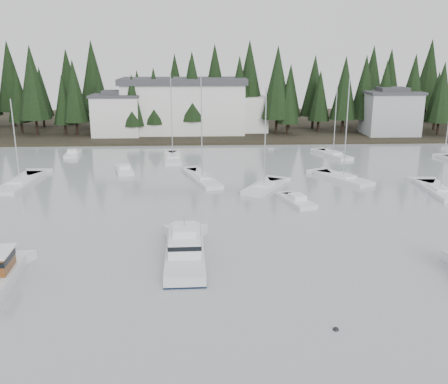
% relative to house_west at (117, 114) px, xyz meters
% --- Properties ---
extents(far_shore_land, '(240.00, 54.00, 1.00)m').
position_rel_house_west_xyz_m(far_shore_land, '(18.00, 18.00, -4.65)').
color(far_shore_land, black).
rests_on(far_shore_land, ground).
extents(conifer_treeline, '(200.00, 22.00, 20.00)m').
position_rel_house_west_xyz_m(conifer_treeline, '(18.00, 7.00, -4.65)').
color(conifer_treeline, black).
rests_on(conifer_treeline, ground).
extents(house_west, '(9.54, 7.42, 8.75)m').
position_rel_house_west_xyz_m(house_west, '(0.00, 0.00, 0.00)').
color(house_west, silver).
rests_on(house_west, ground).
extents(house_east_a, '(10.60, 8.48, 9.25)m').
position_rel_house_west_xyz_m(house_east_a, '(54.00, -1.00, 0.25)').
color(house_east_a, '#999EA0').
rests_on(house_east_a, ground).
extents(harbor_inn, '(29.50, 11.50, 10.90)m').
position_rel_house_west_xyz_m(harbor_inn, '(15.04, 3.34, 1.12)').
color(harbor_inn, silver).
rests_on(harbor_inn, ground).
extents(cabin_cruiser_center, '(3.41, 10.24, 4.37)m').
position_rel_house_west_xyz_m(cabin_cruiser_center, '(15.05, -60.64, -4.00)').
color(cabin_cruiser_center, silver).
rests_on(cabin_cruiser_center, ground).
extents(sailboat_1, '(6.43, 8.36, 12.96)m').
position_rel_house_west_xyz_m(sailboat_1, '(24.23, -38.98, -4.58)').
color(sailboat_1, silver).
rests_on(sailboat_1, ground).
extents(sailboat_2, '(5.42, 10.92, 14.15)m').
position_rel_house_west_xyz_m(sailboat_2, '(16.53, -34.34, -4.58)').
color(sailboat_2, silver).
rests_on(sailboat_2, ground).
extents(sailboat_3, '(3.34, 9.30, 14.99)m').
position_rel_house_west_xyz_m(sailboat_3, '(45.41, -41.66, -4.57)').
color(sailboat_3, silver).
rests_on(sailboat_3, ground).
extents(sailboat_5, '(3.53, 11.08, 11.43)m').
position_rel_house_west_xyz_m(sailboat_5, '(-6.94, -35.47, -4.61)').
color(sailboat_5, silver).
rests_on(sailboat_5, ground).
extents(sailboat_7, '(3.27, 9.78, 13.91)m').
position_rel_house_west_xyz_m(sailboat_7, '(11.92, -20.99, -4.58)').
color(sailboat_7, silver).
rests_on(sailboat_7, ground).
extents(sailboat_8, '(4.86, 8.48, 11.66)m').
position_rel_house_west_xyz_m(sailboat_8, '(37.99, -19.55, -4.59)').
color(sailboat_8, silver).
rests_on(sailboat_8, ground).
extents(sailboat_10, '(6.68, 9.01, 13.89)m').
position_rel_house_west_xyz_m(sailboat_10, '(35.30, -35.10, -4.58)').
color(sailboat_10, silver).
rests_on(sailboat_10, ground).
extents(runabout_1, '(3.69, 6.23, 1.42)m').
position_rel_house_west_xyz_m(runabout_1, '(27.20, -45.32, -4.52)').
color(runabout_1, silver).
rests_on(runabout_1, ground).
extents(runabout_3, '(2.66, 5.32, 1.42)m').
position_rel_house_west_xyz_m(runabout_3, '(-4.67, -17.19, -4.52)').
color(runabout_3, silver).
rests_on(runabout_3, ground).
extents(runabout_4, '(3.39, 5.78, 1.42)m').
position_rel_house_west_xyz_m(runabout_4, '(5.52, -29.23, -4.52)').
color(runabout_4, silver).
rests_on(runabout_4, ground).
extents(mooring_buoy_dark, '(0.39, 0.39, 0.39)m').
position_rel_house_west_xyz_m(mooring_buoy_dark, '(24.64, -71.79, -4.65)').
color(mooring_buoy_dark, black).
rests_on(mooring_buoy_dark, ground).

